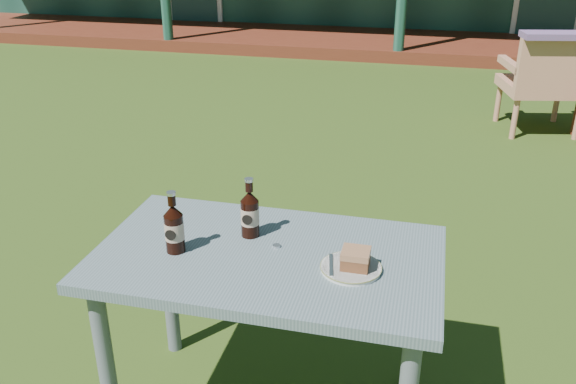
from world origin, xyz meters
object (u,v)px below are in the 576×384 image
(cafe_table, at_px, (268,278))
(armchair_left, at_px, (546,79))
(plate, at_px, (351,268))
(cola_bottle_near, at_px, (250,213))
(cola_bottle_far, at_px, (174,228))
(cake_slice, at_px, (356,258))

(cafe_table, bearing_deg, armchair_left, 69.35)
(plate, relative_size, cola_bottle_near, 0.90)
(cola_bottle_far, bearing_deg, cake_slice, 1.95)
(plate, relative_size, cake_slice, 2.22)
(plate, relative_size, armchair_left, 0.23)
(cola_bottle_near, height_order, cola_bottle_far, same)
(plate, distance_m, cola_bottle_near, 0.43)
(cake_slice, relative_size, cola_bottle_near, 0.41)
(cafe_table, relative_size, cola_bottle_far, 5.31)
(armchair_left, bearing_deg, cafe_table, -110.65)
(cafe_table, distance_m, cake_slice, 0.35)
(cola_bottle_far, bearing_deg, armchair_left, 65.68)
(cafe_table, height_order, cola_bottle_near, cola_bottle_near)
(cake_slice, distance_m, cola_bottle_far, 0.63)
(cafe_table, distance_m, armchair_left, 4.09)
(plate, distance_m, cola_bottle_far, 0.62)
(armchair_left, bearing_deg, cake_slice, -106.31)
(cafe_table, height_order, armchair_left, armchair_left)
(cola_bottle_near, bearing_deg, plate, -21.00)
(plate, xyz_separation_m, armchair_left, (1.14, 3.87, -0.24))
(armchair_left, bearing_deg, cola_bottle_near, -112.47)
(cola_bottle_far, xyz_separation_m, armchair_left, (1.76, 3.89, -0.32))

